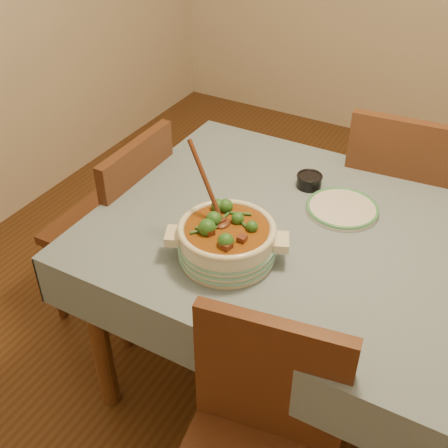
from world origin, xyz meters
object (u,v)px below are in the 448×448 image
dining_table (347,267)px  chair_far (402,204)px  white_plate (342,208)px  condiment_bowl (309,180)px  chair_left (122,222)px  stew_casserole (227,239)px

dining_table → chair_far: 0.62m
white_plate → condiment_bowl: 0.18m
white_plate → chair_far: bearing=74.3°
white_plate → chair_left: 0.90m
chair_left → white_plate: bearing=100.0°
dining_table → chair_far: size_ratio=1.71×
stew_casserole → chair_far: (0.35, 0.85, -0.27)m
chair_left → dining_table: bearing=89.1°
dining_table → white_plate: 0.21m
white_plate → condiment_bowl: size_ratio=2.13×
dining_table → stew_casserole: 0.43m
chair_left → condiment_bowl: bearing=109.2°
white_plate → chair_far: chair_far is taller
stew_casserole → condiment_bowl: 0.51m
dining_table → condiment_bowl: condiment_bowl is taller
stew_casserole → white_plate: (0.23, 0.41, -0.06)m
dining_table → stew_casserole: bearing=-142.1°
chair_far → dining_table: bearing=81.8°
chair_far → chair_left: size_ratio=1.09×
stew_casserole → chair_left: size_ratio=0.42×
dining_table → white_plate: white_plate is taller
dining_table → chair_left: bearing=180.0°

